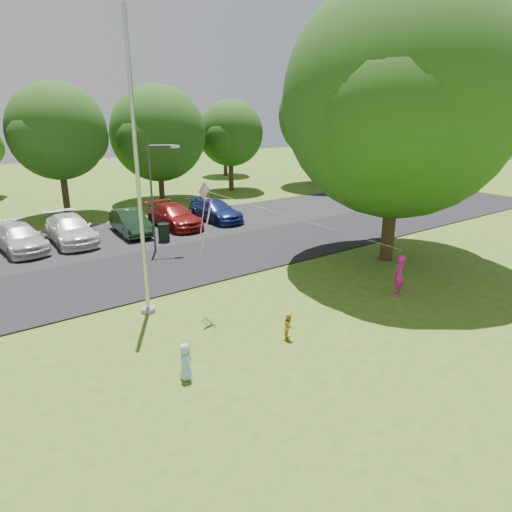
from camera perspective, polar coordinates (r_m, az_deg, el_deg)
ground at (r=14.95m, az=7.33°, el=-10.10°), size 120.00×120.00×0.00m
park_road at (r=21.78m, az=-9.07°, el=-0.96°), size 60.00×6.00×0.06m
parking_strip at (r=27.51m, az=-15.34°, el=2.60°), size 42.00×7.00×0.06m
flagpole at (r=15.81m, az=-14.38°, el=7.08°), size 0.50×0.50×10.00m
street_lamp at (r=23.23m, az=-12.44°, el=8.29°), size 1.46×0.71×5.45m
trash_can at (r=25.48m, az=-11.45°, el=2.85°), size 0.66×0.66×1.04m
big_tree at (r=21.91m, az=17.57°, el=17.38°), size 10.93×10.41×12.58m
tree_row at (r=35.41m, az=-18.99°, el=14.90°), size 64.35×11.94×10.88m
horizon_trees at (r=45.41m, az=-19.63°, el=13.50°), size 77.46×7.20×7.02m
parked_cars at (r=27.39m, az=-16.02°, el=4.03°), size 13.71×5.11×1.44m
woman at (r=18.57m, az=17.42°, el=-2.34°), size 0.71×0.68×1.64m
child_yellow at (r=14.62m, az=4.16°, el=-8.76°), size 0.53×0.53×0.87m
child_blue at (r=12.70m, az=-8.82°, el=-12.89°), size 0.40×0.55×1.06m
kite at (r=15.54m, az=-5.64°, el=6.39°), size 7.06×3.35×2.84m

